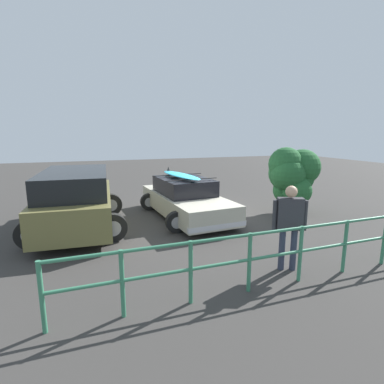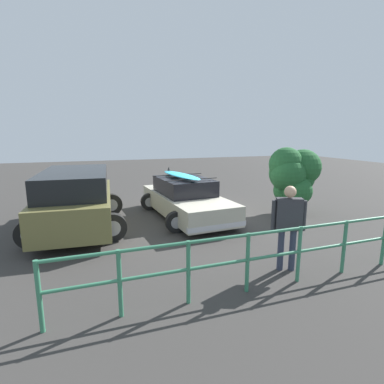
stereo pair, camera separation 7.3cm
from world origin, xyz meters
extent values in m
cube|color=#383533|center=(0.00, 0.00, -0.01)|extent=(44.00, 44.00, 0.02)
cube|color=#B7B29E|center=(0.58, -0.02, 0.46)|extent=(2.11, 4.53, 0.60)
cube|color=black|center=(0.60, -0.19, 1.02)|extent=(1.70, 2.24, 0.51)
cube|color=silver|center=(0.39, 2.12, 0.29)|extent=(1.75, 0.26, 0.14)
cube|color=silver|center=(0.77, -2.16, 0.29)|extent=(1.75, 0.26, 0.14)
cylinder|color=black|center=(-0.42, 1.26, 0.30)|extent=(0.60, 0.18, 0.60)
cylinder|color=#99999E|center=(-0.42, 1.26, 0.30)|extent=(0.33, 0.19, 0.33)
cylinder|color=black|center=(1.33, 1.41, 0.30)|extent=(0.60, 0.18, 0.60)
cylinder|color=#99999E|center=(1.33, 1.41, 0.30)|extent=(0.33, 0.19, 0.33)
cylinder|color=black|center=(-0.17, -1.45, 0.30)|extent=(0.60, 0.18, 0.60)
cylinder|color=#99999E|center=(-0.17, -1.45, 0.30)|extent=(0.33, 0.19, 0.33)
cylinder|color=black|center=(1.58, -1.30, 0.30)|extent=(0.60, 0.18, 0.60)
cylinder|color=#99999E|center=(1.58, -1.30, 0.30)|extent=(0.33, 0.19, 0.33)
cylinder|color=black|center=(0.54, 0.38, 1.31)|extent=(1.80, 0.19, 0.03)
cylinder|color=black|center=(0.65, -0.77, 1.31)|extent=(1.80, 0.19, 0.03)
ellipsoid|color=#33B7D6|center=(0.69, -0.25, 1.37)|extent=(0.96, 2.46, 0.09)
cone|color=black|center=(0.86, -1.19, 1.48)|extent=(0.10, 0.10, 0.14)
cube|color=brown|center=(3.93, 0.20, 0.66)|extent=(2.09, 4.37, 0.85)
cube|color=black|center=(3.93, 0.20, 1.39)|extent=(1.89, 3.42, 0.61)
cylinder|color=black|center=(3.81, -2.03, 0.76)|extent=(0.66, 0.21, 0.65)
cylinder|color=black|center=(3.05, 1.53, 0.36)|extent=(0.73, 0.22, 0.73)
cylinder|color=#99999E|center=(3.05, 1.53, 0.36)|extent=(0.40, 0.23, 0.40)
cylinder|color=black|center=(4.95, 1.43, 0.36)|extent=(0.73, 0.22, 0.73)
cylinder|color=#99999E|center=(4.95, 1.43, 0.36)|extent=(0.40, 0.23, 0.40)
cylinder|color=black|center=(2.92, -1.03, 0.36)|extent=(0.73, 0.22, 0.73)
cylinder|color=#99999E|center=(2.92, -1.03, 0.36)|extent=(0.40, 0.23, 0.40)
cylinder|color=black|center=(4.81, -1.13, 0.36)|extent=(0.73, 0.22, 0.73)
cylinder|color=#99999E|center=(4.81, -1.13, 0.36)|extent=(0.40, 0.23, 0.40)
cylinder|color=#33384C|center=(-0.27, 4.41, 0.43)|extent=(0.12, 0.12, 0.85)
cylinder|color=#33384C|center=(-0.05, 4.32, 0.43)|extent=(0.12, 0.12, 0.85)
cube|color=#333338|center=(-0.16, 4.37, 1.18)|extent=(0.54, 0.37, 0.64)
sphere|color=#D6A884|center=(-0.16, 4.37, 1.62)|extent=(0.23, 0.23, 0.23)
cylinder|color=#333338|center=(-0.43, 4.48, 1.15)|extent=(0.09, 0.09, 0.61)
cylinder|color=#333338|center=(0.11, 4.26, 1.15)|extent=(0.09, 0.09, 0.61)
cylinder|color=#387F5B|center=(-2.24, 4.80, 0.54)|extent=(0.07, 0.07, 1.07)
cylinder|color=#387F5B|center=(-1.16, 4.82, 0.54)|extent=(0.07, 0.07, 1.07)
cylinder|color=#387F5B|center=(-0.08, 4.84, 0.54)|extent=(0.07, 0.07, 1.07)
cylinder|color=#387F5B|center=(1.01, 4.87, 0.54)|extent=(0.07, 0.07, 1.07)
cylinder|color=#387F5B|center=(2.09, 4.89, 0.54)|extent=(0.07, 0.07, 1.07)
cylinder|color=#387F5B|center=(3.17, 4.91, 0.54)|extent=(0.07, 0.07, 1.07)
cylinder|color=#387F5B|center=(4.26, 4.93, 0.54)|extent=(0.07, 0.07, 1.07)
cylinder|color=#387F5B|center=(0.46, 4.86, 1.04)|extent=(7.59, 0.21, 0.06)
cylinder|color=#387F5B|center=(0.46, 4.86, 0.59)|extent=(7.59, 0.21, 0.06)
cylinder|color=brown|center=(-2.79, 0.77, 0.24)|extent=(0.22, 0.22, 0.49)
sphere|color=#235B2D|center=(-2.64, 0.94, 1.39)|extent=(1.11, 1.11, 1.11)
sphere|color=#235B2D|center=(-3.19, 0.78, 1.25)|extent=(1.03, 1.03, 1.03)
sphere|color=#235B2D|center=(-2.87, 1.15, 0.88)|extent=(0.95, 0.95, 0.95)
sphere|color=#235B2D|center=(-2.81, 0.67, 1.40)|extent=(1.25, 1.25, 1.25)
sphere|color=#235B2D|center=(-3.29, 0.80, 1.60)|extent=(1.21, 1.21, 1.21)
sphere|color=#235B2D|center=(-2.67, 0.73, 1.72)|extent=(1.12, 1.12, 1.12)
sphere|color=#235B2D|center=(-2.86, 0.64, 0.81)|extent=(0.95, 0.95, 0.95)
camera|label=1|loc=(3.53, 9.12, 2.75)|focal=28.00mm
camera|label=2|loc=(3.46, 9.15, 2.75)|focal=28.00mm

